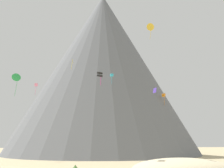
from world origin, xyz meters
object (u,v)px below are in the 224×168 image
Objects in this scene: kite_gold_high at (150,27)px; bush_far_right at (141,166)px; bush_near_right at (75,168)px; kite_pink_mid at (36,86)px; kite_green_mid at (16,77)px; kite_orange_mid at (164,95)px; kite_indigo_mid at (155,90)px; kite_black_mid at (100,75)px; rock_massif at (102,73)px; kite_yellow_high at (72,63)px; kite_cyan_mid at (112,75)px.

bush_far_right is at bearing 68.60° from kite_gold_high.
kite_pink_mid is (-10.58, 31.44, 20.37)m from bush_near_right.
kite_green_mid is 1.39× the size of kite_orange_mid.
kite_indigo_mid is at bearing 102.95° from kite_orange_mid.
kite_black_mid is at bearing 39.46° from bush_near_right.
bush_far_right is at bearing -61.12° from kite_black_mid.
kite_gold_high is at bearing -79.43° from rock_massif.
rock_massif is at bearing 30.52° from kite_yellow_high.
kite_pink_mid is at bearing 43.97° from kite_orange_mid.
kite_yellow_high is at bearing 46.45° from kite_orange_mid.
bush_far_right is 0.40× the size of kite_green_mid.
kite_orange_mid reaches higher than bush_near_right.
kite_pink_mid reaches higher than bush_near_right.
bush_far_right is at bearing -90.82° from rock_massif.
rock_massif is at bearing 89.18° from bush_far_right.
bush_far_right is 40.07m from kite_gold_high.
kite_gold_high is at bearing -142.66° from kite_pink_mid.
kite_pink_mid is 0.71× the size of kite_orange_mid.
kite_green_mid is 47.67m from kite_orange_mid.
kite_orange_mid is (18.14, -21.56, -12.50)m from rock_massif.
kite_yellow_high reaches higher than kite_black_mid.
kite_gold_high is at bearing 12.37° from kite_indigo_mid.
kite_orange_mid is at bearing 5.87° from kite_indigo_mid.
kite_green_mid is (-28.29, 30.41, 22.72)m from bush_far_right.
bush_far_right is 65.94m from rock_massif.
kite_cyan_mid is (-4.17, 24.96, 8.97)m from kite_indigo_mid.
kite_pink_mid is 6.15m from kite_green_mid.
kite_gold_high is at bearing 40.74° from bush_near_right.
kite_gold_high reaches higher than bush_near_right.
kite_gold_high is (8.41, 16.84, 35.37)m from bush_far_right.
bush_far_right is 0.87× the size of kite_yellow_high.
kite_black_mid is 2.57× the size of kite_indigo_mid.
bush_far_right is at bearing 98.91° from kite_orange_mid.
kite_cyan_mid is at bearing -37.08° from kite_gold_high.
kite_green_mid is 27.87m from kite_cyan_mid.
rock_massif reaches higher than kite_gold_high.
bush_near_right is 38.92m from kite_pink_mid.
kite_green_mid reaches higher than bush_near_right.
kite_yellow_high reaches higher than kite_cyan_mid.
kite_gold_high is 1.30× the size of kite_pink_mid.
kite_gold_high reaches higher than kite_black_mid.
kite_gold_high is 25.85m from kite_yellow_high.
kite_pink_mid is 1.10× the size of kite_yellow_high.
bush_far_right is 0.87× the size of kite_cyan_mid.
kite_indigo_mid is at bearing 77.86° from kite_gold_high.
kite_gold_high is (7.59, -40.65, 3.08)m from rock_massif.
kite_cyan_mid reaches higher than kite_black_mid.
kite_gold_high is 27.26m from kite_indigo_mid.
kite_cyan_mid reaches higher than bush_near_right.
kite_black_mid is 31.64m from kite_pink_mid.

